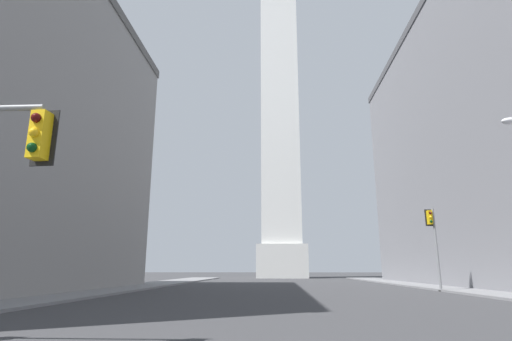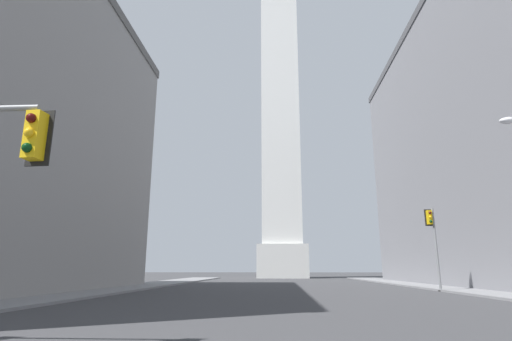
# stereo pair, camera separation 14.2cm
# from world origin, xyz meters

# --- Properties ---
(sidewalk_left) EXTENTS (5.00, 92.18, 0.15)m
(sidewalk_left) POSITION_xyz_m (-13.98, 27.65, 0.07)
(sidewalk_left) COLOR slate
(sidewalk_left) RESTS_ON ground_plane
(sidewalk_right) EXTENTS (5.00, 92.18, 0.15)m
(sidewalk_right) POSITION_xyz_m (13.98, 27.65, 0.07)
(sidewalk_right) COLOR slate
(sidewalk_right) RESTS_ON ground_plane
(obelisk) EXTENTS (9.46, 9.46, 73.56)m
(obelisk) POSITION_xyz_m (0.00, 76.82, 35.27)
(obelisk) COLOR silver
(obelisk) RESTS_ON ground_plane
(traffic_light_mid_right) EXTENTS (0.79, 0.52, 6.33)m
(traffic_light_mid_right) POSITION_xyz_m (11.44, 30.85, 4.16)
(traffic_light_mid_right) COLOR slate
(traffic_light_mid_right) RESTS_ON ground_plane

